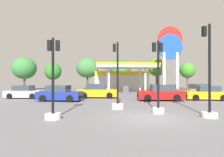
% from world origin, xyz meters
% --- Properties ---
extents(ground_plane, '(90.00, 90.00, 0.00)m').
position_xyz_m(ground_plane, '(0.00, 0.00, 0.00)').
color(ground_plane, slate).
rests_on(ground_plane, ground).
extents(gas_station, '(9.61, 11.78, 4.53)m').
position_xyz_m(gas_station, '(2.01, 24.42, 2.16)').
color(gas_station, beige).
rests_on(gas_station, ground).
extents(station_pole_sign, '(4.53, 0.56, 11.47)m').
position_xyz_m(station_pole_sign, '(10.50, 22.30, 7.26)').
color(station_pole_sign, white).
rests_on(station_pole_sign, ground).
extents(car_0, '(4.57, 2.70, 1.53)m').
position_xyz_m(car_0, '(-6.30, 8.80, 0.69)').
color(car_0, black).
rests_on(car_0, ground).
extents(car_1, '(4.42, 2.71, 1.48)m').
position_xyz_m(car_1, '(8.58, 8.19, 0.67)').
color(car_1, black).
rests_on(car_1, ground).
extents(car_2, '(4.35, 2.28, 1.50)m').
position_xyz_m(car_2, '(5.86, 12.65, 0.68)').
color(car_2, black).
rests_on(car_2, ground).
extents(car_3, '(4.70, 2.51, 1.61)m').
position_xyz_m(car_3, '(3.73, 8.30, 0.73)').
color(car_3, black).
rests_on(car_3, ground).
extents(car_4, '(4.72, 2.50, 1.62)m').
position_xyz_m(car_4, '(-2.54, 11.67, 0.73)').
color(car_4, black).
rests_on(car_4, ground).
extents(car_5, '(4.48, 2.86, 1.49)m').
position_xyz_m(car_5, '(10.81, 13.86, 0.68)').
color(car_5, black).
rests_on(car_5, ground).
extents(car_6, '(4.24, 2.27, 1.45)m').
position_xyz_m(car_6, '(-10.66, 11.81, 0.66)').
color(car_6, black).
rests_on(car_6, ground).
extents(traffic_signal_0, '(0.84, 0.84, 5.25)m').
position_xyz_m(traffic_signal_0, '(3.49, -0.20, 1.40)').
color(traffic_signal_0, silver).
rests_on(traffic_signal_0, ground).
extents(traffic_signal_1, '(0.74, 0.74, 4.57)m').
position_xyz_m(traffic_signal_1, '(1.09, 1.38, 1.54)').
color(traffic_signal_1, silver).
rests_on(traffic_signal_1, ground).
extents(traffic_signal_2, '(0.84, 0.84, 4.36)m').
position_xyz_m(traffic_signal_2, '(-5.14, 0.18, 1.34)').
color(traffic_signal_2, silver).
rests_on(traffic_signal_2, ground).
extents(traffic_signal_3, '(0.84, 0.84, 4.81)m').
position_xyz_m(traffic_signal_3, '(-1.27, 3.31, 1.09)').
color(traffic_signal_3, silver).
rests_on(traffic_signal_3, ground).
extents(tree_0, '(4.47, 4.47, 6.30)m').
position_xyz_m(tree_0, '(-16.13, 27.41, 4.21)').
color(tree_0, brown).
rests_on(tree_0, ground).
extents(tree_1, '(3.20, 3.20, 5.29)m').
position_xyz_m(tree_1, '(-10.82, 27.46, 3.62)').
color(tree_1, brown).
rests_on(tree_1, ground).
extents(tree_2, '(4.44, 4.44, 6.34)m').
position_xyz_m(tree_2, '(-4.23, 28.28, 4.35)').
color(tree_2, brown).
rests_on(tree_2, ground).
extents(tree_3, '(4.35, 4.35, 6.27)m').
position_xyz_m(tree_3, '(2.70, 30.14, 4.07)').
color(tree_3, brown).
rests_on(tree_3, ground).
extents(tree_4, '(3.80, 3.80, 6.64)m').
position_xyz_m(tree_4, '(10.64, 30.04, 4.66)').
color(tree_4, brown).
rests_on(tree_4, ground).
extents(tree_5, '(3.13, 3.13, 5.55)m').
position_xyz_m(tree_5, '(16.46, 27.78, 3.94)').
color(tree_5, brown).
rests_on(tree_5, ground).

